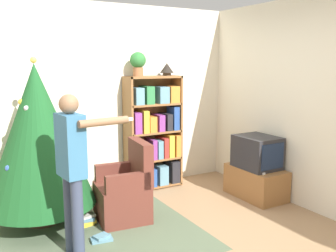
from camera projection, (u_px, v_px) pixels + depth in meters
ground_plane at (169, 243)px, 3.79m from camera, size 14.00×14.00×0.00m
wall_back at (102, 100)px, 5.17m from camera, size 8.00×0.10×2.60m
wall_right at (312, 105)px, 4.54m from camera, size 0.10×8.00×2.60m
area_rug at (101, 235)px, 3.97m from camera, size 2.03×1.87×0.01m
bookshelf at (154, 136)px, 5.38m from camera, size 0.81×0.32×1.62m
tv_stand at (256, 182)px, 5.07m from camera, size 0.48×0.80×0.41m
television at (257, 152)px, 5.00m from camera, size 0.46×0.57×0.43m
game_remote at (261, 173)px, 4.76m from camera, size 0.04×0.12×0.02m
christmas_tree at (38, 136)px, 4.12m from camera, size 1.22×1.22×1.87m
armchair at (126, 193)px, 4.33m from camera, size 0.63×0.62×0.92m
standing_person at (72, 163)px, 3.43m from camera, size 0.67×0.47×1.54m
potted_plant at (138, 62)px, 5.10m from camera, size 0.22×0.22×0.33m
table_lamp at (167, 68)px, 5.34m from camera, size 0.20×0.20×0.18m
book_pile_near_tree at (86, 220)px, 4.22m from camera, size 0.22×0.18×0.12m
book_pile_by_chair at (102, 238)px, 3.84m from camera, size 0.23×0.16×0.06m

